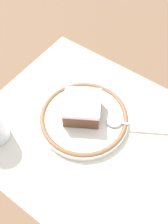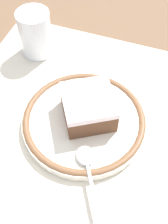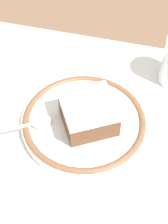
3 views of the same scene
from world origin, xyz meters
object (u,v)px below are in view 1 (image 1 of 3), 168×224
plate (84,118)px  cake_slice (82,108)px  napkin (46,80)px  spoon (123,123)px

plate → cake_slice: size_ratio=1.86×
napkin → plate: bearing=164.9°
plate → spoon: size_ratio=1.58×
spoon → napkin: 0.24m
cake_slice → napkin: (0.14, -0.04, -0.04)m
napkin → spoon: bearing=178.4°
plate → spoon: bearing=-157.0°
plate → napkin: plate is taller
cake_slice → napkin: bearing=-14.3°
spoon → napkin: (0.24, -0.01, -0.02)m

